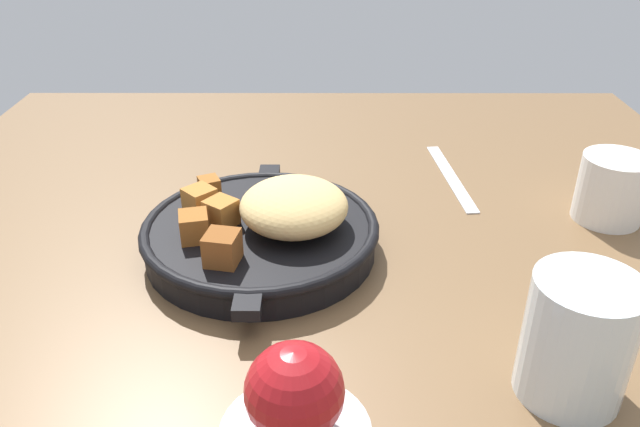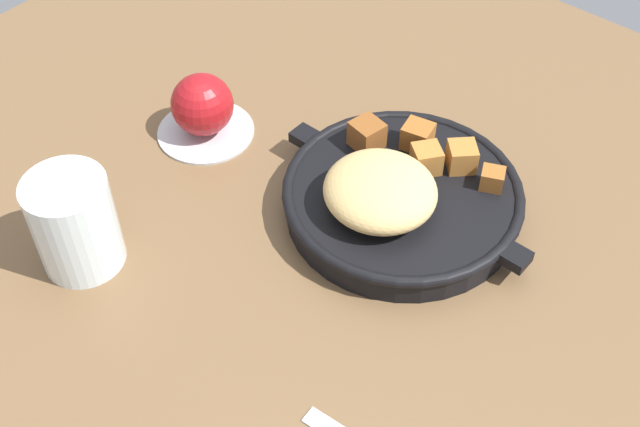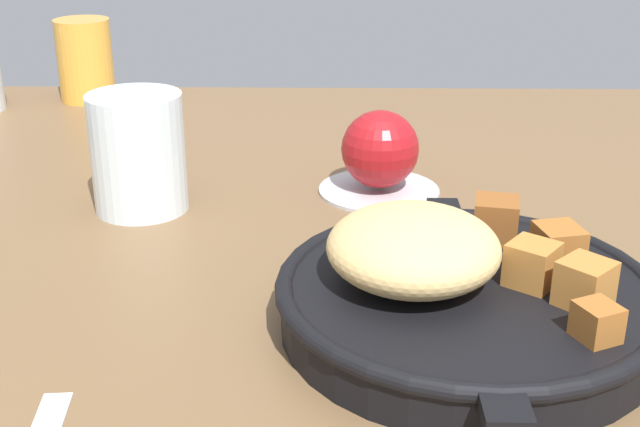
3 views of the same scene
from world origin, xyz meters
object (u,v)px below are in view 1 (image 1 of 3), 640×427
Objects in this scene: cast_iron_skillet at (267,229)px; ceramic_mug_white at (614,189)px; red_apple at (297,391)px; butter_knife at (452,176)px; water_glass_tall at (580,339)px.

cast_iron_skillet is 38.82cm from ceramic_mug_white.
cast_iron_skillet is 3.80× the size of ceramic_mug_white.
red_apple is 46.19cm from ceramic_mug_white.
ceramic_mug_white is (10.62, 15.65, 3.60)cm from butter_knife.
cast_iron_skillet is 24.35cm from red_apple.
red_apple is at bearing -29.14° from butter_knife.
water_glass_tall reaches higher than red_apple.
red_apple is 0.69× the size of water_glass_tall.
butter_knife is (-41.66, 18.56, -3.89)cm from red_apple.
butter_knife is at bearing -176.94° from water_glass_tall.
red_apple reaches higher than butter_knife.
water_glass_tall is (37.38, 2.00, 4.86)cm from butter_knife.
butter_knife is at bearing 128.13° from cast_iron_skillet.
red_apple is 0.36× the size of butter_knife.
ceramic_mug_white is (-7.05, 38.16, 1.10)cm from cast_iron_skillet.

